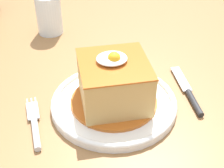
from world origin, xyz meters
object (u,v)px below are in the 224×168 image
object	(u,v)px
main_plate	(114,102)
drinking_glass	(49,17)
fork	(35,126)
knife	(190,95)

from	to	relation	value
main_plate	drinking_glass	size ratio (longest dim) A/B	2.36
drinking_glass	fork	bearing A→B (deg)	-96.65
knife	drinking_glass	size ratio (longest dim) A/B	1.58
knife	drinking_glass	xyz separation A→B (m)	(-0.27, 0.34, 0.04)
main_plate	fork	xyz separation A→B (m)	(-0.15, -0.03, -0.00)
main_plate	drinking_glass	world-z (taller)	drinking_glass
fork	drinking_glass	world-z (taller)	drinking_glass
fork	knife	bearing A→B (deg)	5.67
main_plate	fork	size ratio (longest dim) A/B	1.75
knife	drinking_glass	bearing A→B (deg)	128.05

